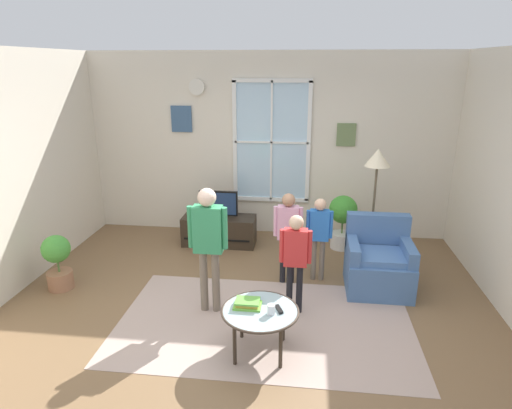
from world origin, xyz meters
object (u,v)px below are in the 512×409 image
object	(u,v)px
cup	(271,309)
person_pink_shirt	(288,228)
person_red_shirt	(295,253)
floor_lamp	(377,170)
armchair	(378,263)
potted_plant_by_window	(343,218)
person_blue_shirt	(319,230)
potted_plant_corner	(57,260)
television	(218,203)
remote_near_cup	(257,301)
coffee_table	(260,313)
tv_stand	(219,230)
person_green_shirt	(208,236)
remote_near_books	(279,309)
book_stack	(248,303)

from	to	relation	value
cup	person_pink_shirt	bearing A→B (deg)	87.08
person_red_shirt	floor_lamp	distance (m)	1.67
armchair	person_red_shirt	bearing A→B (deg)	-145.58
person_red_shirt	potted_plant_by_window	distance (m)	1.98
person_blue_shirt	potted_plant_corner	xyz separation A→B (m)	(-3.12, -0.60, -0.30)
television	potted_plant_by_window	xyz separation A→B (m)	(1.83, 0.08, -0.17)
remote_near_cup	person_pink_shirt	distance (m)	1.33
television	cup	bearing A→B (deg)	-68.62
cup	person_blue_shirt	distance (m)	1.67
person_blue_shirt	floor_lamp	bearing A→B (deg)	30.41
remote_near_cup	person_pink_shirt	size ratio (longest dim) A/B	0.12
remote_near_cup	floor_lamp	size ratio (longest dim) A/B	0.09
person_blue_shirt	television	bearing A→B (deg)	146.29
person_pink_shirt	potted_plant_corner	size ratio (longest dim) A/B	1.69
person_pink_shirt	coffee_table	bearing A→B (deg)	-97.27
tv_stand	person_blue_shirt	xyz separation A→B (m)	(1.46, -0.98, 0.46)
tv_stand	person_green_shirt	distance (m)	1.98
coffee_table	cup	size ratio (longest dim) A/B	7.73
tv_stand	person_green_shirt	world-z (taller)	person_green_shirt
remote_near_cup	person_red_shirt	bearing A→B (deg)	60.21
tv_stand	remote_near_books	xyz separation A→B (m)	(1.07, -2.50, 0.25)
person_pink_shirt	person_blue_shirt	size ratio (longest dim) A/B	1.08
book_stack	floor_lamp	xyz separation A→B (m)	(1.38, 1.90, 0.87)
potted_plant_by_window	tv_stand	bearing A→B (deg)	-177.56
remote_near_books	potted_plant_by_window	size ratio (longest dim) A/B	0.17
remote_near_books	person_green_shirt	distance (m)	1.12
remote_near_cup	person_blue_shirt	world-z (taller)	person_blue_shirt
cup	potted_plant_corner	bearing A→B (deg)	159.47
cup	person_pink_shirt	world-z (taller)	person_pink_shirt
remote_near_books	floor_lamp	bearing A→B (deg)	60.80
person_pink_shirt	potted_plant_by_window	xyz separation A→B (m)	(0.75, 1.17, -0.25)
television	potted_plant_by_window	size ratio (longest dim) A/B	0.71
book_stack	coffee_table	bearing A→B (deg)	-21.97
tv_stand	person_green_shirt	bearing A→B (deg)	-81.64
potted_plant_corner	television	bearing A→B (deg)	43.46
coffee_table	potted_plant_corner	bearing A→B (deg)	159.73
remote_near_cup	floor_lamp	bearing A→B (deg)	54.28
floor_lamp	person_pink_shirt	bearing A→B (deg)	-153.85
television	potted_plant_corner	size ratio (longest dim) A/B	0.84
television	person_green_shirt	distance (m)	1.88
coffee_table	tv_stand	bearing A→B (deg)	109.65
remote_near_books	person_pink_shirt	size ratio (longest dim) A/B	0.12
remote_near_cup	potted_plant_by_window	size ratio (longest dim) A/B	0.17
floor_lamp	potted_plant_corner	bearing A→B (deg)	-165.24
remote_near_books	person_red_shirt	xyz separation A→B (m)	(0.12, 0.72, 0.25)
armchair	person_red_shirt	distance (m)	1.26
cup	potted_plant_by_window	size ratio (longest dim) A/B	0.12
tv_stand	person_red_shirt	world-z (taller)	person_red_shirt
person_red_shirt	book_stack	bearing A→B (deg)	-121.32
remote_near_cup	person_green_shirt	world-z (taller)	person_green_shirt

